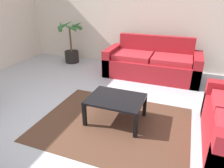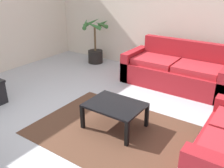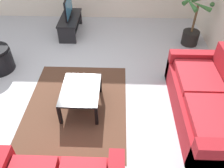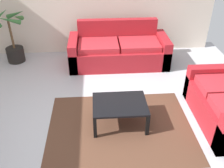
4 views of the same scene
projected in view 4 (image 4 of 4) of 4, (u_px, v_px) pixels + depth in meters
The scene contains 5 objects.
ground_plane at pixel (83, 137), 3.75m from camera, with size 6.60×6.60×0.00m, color #B2B2B7.
couch_main at pixel (118, 51), 5.55m from camera, with size 2.12×0.90×0.90m.
coffee_table at pixel (120, 106), 3.82m from camera, with size 0.82×0.62×0.39m.
area_rug at pixel (120, 127), 3.92m from camera, with size 2.20×1.70×0.01m, color #513323.
potted_palm at pixel (13, 43), 5.56m from camera, with size 0.72×0.72×1.15m.
Camera 4 is at (0.23, -2.76, 2.68)m, focal length 40.57 mm.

